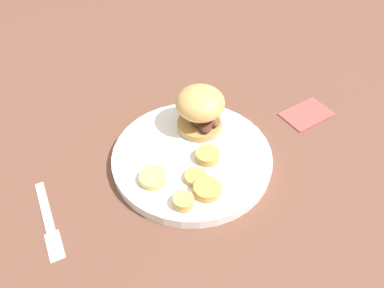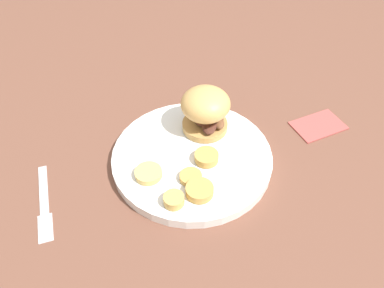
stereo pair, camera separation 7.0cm
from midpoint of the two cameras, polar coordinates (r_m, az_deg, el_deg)
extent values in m
plane|color=brown|center=(0.73, -2.73, -2.72)|extent=(4.00, 4.00, 0.00)
cylinder|color=white|center=(0.73, -2.76, -2.18)|extent=(0.31, 0.31, 0.02)
torus|color=white|center=(0.72, -2.78, -1.71)|extent=(0.31, 0.31, 0.01)
cylinder|color=tan|center=(0.77, -1.43, 2.90)|extent=(0.09, 0.09, 0.01)
ellipsoid|color=#4C281E|center=(0.76, -0.10, 3.87)|extent=(0.06, 0.05, 0.02)
ellipsoid|color=brown|center=(0.78, -2.55, 5.49)|extent=(0.05, 0.06, 0.02)
ellipsoid|color=#4C281E|center=(0.75, -1.63, 3.67)|extent=(0.05, 0.05, 0.02)
ellipsoid|color=#4C281E|center=(0.76, -1.29, 3.68)|extent=(0.05, 0.04, 0.01)
ellipsoid|color=brown|center=(0.75, 0.78, 3.41)|extent=(0.03, 0.02, 0.02)
ellipsoid|color=#4C281E|center=(0.74, -0.66, 2.78)|extent=(0.05, 0.04, 0.02)
ellipsoid|color=tan|center=(0.73, -1.51, 6.15)|extent=(0.10, 0.10, 0.06)
cylinder|color=tan|center=(0.64, -4.46, -8.88)|extent=(0.04, 0.04, 0.02)
cylinder|color=tan|center=(0.67, -2.41, -5.18)|extent=(0.04, 0.04, 0.01)
cylinder|color=#DBB766|center=(0.68, -8.96, -5.27)|extent=(0.05, 0.05, 0.01)
cylinder|color=tan|center=(0.65, -1.10, -7.14)|extent=(0.05, 0.05, 0.02)
cylinder|color=tan|center=(0.70, -0.45, -1.91)|extent=(0.05, 0.05, 0.02)
cube|color=silver|center=(0.73, -24.19, -8.79)|extent=(0.12, 0.03, 0.00)
cube|color=silver|center=(0.67, -23.14, -14.24)|extent=(0.06, 0.03, 0.00)
cube|color=#B24C47|center=(0.86, 14.88, 4.38)|extent=(0.10, 0.12, 0.01)
camera|label=1|loc=(0.03, -92.87, -2.89)|focal=35.00mm
camera|label=2|loc=(0.03, 87.13, 2.89)|focal=35.00mm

